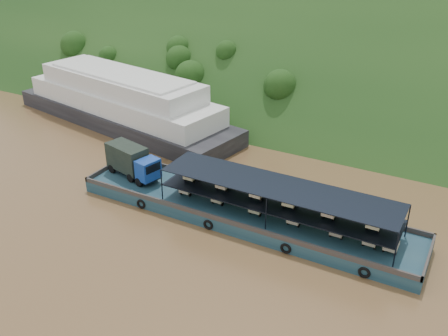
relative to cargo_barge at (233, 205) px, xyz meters
The scene contains 4 objects.
ground 1.40m from the cargo_barge, 165.67° to the left, with size 160.00×160.00×0.00m, color brown.
hillside 36.22m from the cargo_barge, 91.21° to the left, with size 140.00×28.00×28.00m, color #163915.
cargo_barge is the anchor object (origin of this frame).
passenger_ferry 29.51m from the cargo_barge, 150.31° to the left, with size 39.02×16.06×7.68m.
Camera 1 is at (20.69, -38.30, 26.81)m, focal length 40.00 mm.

